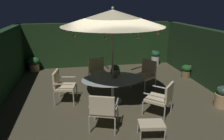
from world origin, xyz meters
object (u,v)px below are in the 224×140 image
object	(u,v)px
ottoman_footrest	(151,125)
potted_plant_back_right	(155,57)
potted_plant_front_corner	(223,97)
patio_chair_east	(62,84)
patio_chair_southeast	(103,109)
potted_plant_right_near	(186,71)
patio_chair_south	(162,97)
centerpiece_planter	(115,70)
patio_chair_north	(146,73)
patio_dining_table	(113,82)
potted_plant_left_far	(34,63)
patio_chair_northeast	(98,70)
patio_umbrella	(113,18)

from	to	relation	value
ottoman_footrest	potted_plant_back_right	xyz separation A→B (m)	(2.24, 5.43, 0.05)
potted_plant_front_corner	patio_chair_east	bearing A→B (deg)	165.55
patio_chair_southeast	potted_plant_right_near	size ratio (longest dim) A/B	1.79
patio_chair_south	potted_plant_back_right	xyz separation A→B (m)	(1.63, 4.53, -0.16)
patio_chair_east	ottoman_footrest	size ratio (longest dim) A/B	1.59
patio_chair_south	centerpiece_planter	bearing A→B (deg)	130.92
patio_chair_north	patio_chair_south	distance (m)	1.82
patio_chair_east	patio_chair_south	size ratio (longest dim) A/B	1.06
patio_dining_table	potted_plant_left_far	xyz separation A→B (m)	(-2.85, 3.55, -0.29)
patio_chair_east	potted_plant_front_corner	world-z (taller)	patio_chair_east
potted_plant_left_far	patio_chair_southeast	bearing A→B (deg)	-64.63
potted_plant_right_near	potted_plant_left_far	bearing A→B (deg)	162.09
potted_plant_left_far	potted_plant_back_right	world-z (taller)	potted_plant_back_right
patio_chair_northeast	patio_chair_southeast	size ratio (longest dim) A/B	1.01
patio_chair_south	potted_plant_left_far	distance (m)	6.07
patio_chair_northeast	potted_plant_back_right	distance (m)	3.64
patio_chair_east	potted_plant_front_corner	bearing A→B (deg)	-14.45
centerpiece_planter	patio_dining_table	bearing A→B (deg)	-125.26
patio_chair_north	patio_chair_east	xyz separation A→B (m)	(-2.81, -0.52, -0.01)
potted_plant_left_far	potted_plant_front_corner	bearing A→B (deg)	-36.94
patio_umbrella	ottoman_footrest	distance (m)	2.96
patio_chair_northeast	patio_chair_southeast	world-z (taller)	patio_chair_northeast
centerpiece_planter	ottoman_footrest	xyz separation A→B (m)	(0.41, -2.08, -0.64)
patio_chair_northeast	potted_plant_front_corner	size ratio (longest dim) A/B	1.49
potted_plant_back_right	potted_plant_right_near	distance (m)	2.02
potted_plant_front_corner	centerpiece_planter	bearing A→B (deg)	160.29
centerpiece_planter	ottoman_footrest	bearing A→B (deg)	-78.87
patio_umbrella	patio_chair_south	world-z (taller)	patio_umbrella
patio_umbrella	potted_plant_back_right	world-z (taller)	patio_umbrella
potted_plant_left_far	potted_plant_back_right	xyz separation A→B (m)	(5.61, -0.04, 0.03)
potted_plant_back_right	potted_plant_left_far	bearing A→B (deg)	179.59
patio_umbrella	patio_chair_northeast	distance (m)	2.48
patio_dining_table	patio_chair_south	world-z (taller)	patio_chair_south
potted_plant_front_corner	potted_plant_left_far	xyz separation A→B (m)	(-5.92, 4.45, 0.03)
patio_chair_east	potted_plant_right_near	distance (m)	4.97
patio_chair_south	patio_chair_east	bearing A→B (deg)	153.79
patio_chair_north	potted_plant_front_corner	distance (m)	2.46
patio_chair_north	potted_plant_back_right	world-z (taller)	patio_chair_north
patio_umbrella	patio_chair_south	xyz separation A→B (m)	(1.13, -1.02, -1.98)
potted_plant_left_far	patio_dining_table	bearing A→B (deg)	-51.18
patio_umbrella	patio_chair_east	xyz separation A→B (m)	(-1.50, 0.27, -1.93)
centerpiece_planter	patio_chair_northeast	distance (m)	1.46
patio_dining_table	potted_plant_left_far	size ratio (longest dim) A/B	2.97
ottoman_footrest	potted_plant_left_far	xyz separation A→B (m)	(-3.37, 5.47, 0.03)
patio_dining_table	potted_plant_back_right	distance (m)	4.47
potted_plant_back_right	patio_chair_southeast	bearing A→B (deg)	-123.28
patio_chair_north	patio_chair_south	bearing A→B (deg)	-95.65
potted_plant_left_far	potted_plant_right_near	xyz separation A→B (m)	(6.15, -1.99, -0.05)
patio_dining_table	potted_plant_right_near	distance (m)	3.66
ottoman_footrest	potted_plant_right_near	size ratio (longest dim) A/B	1.16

